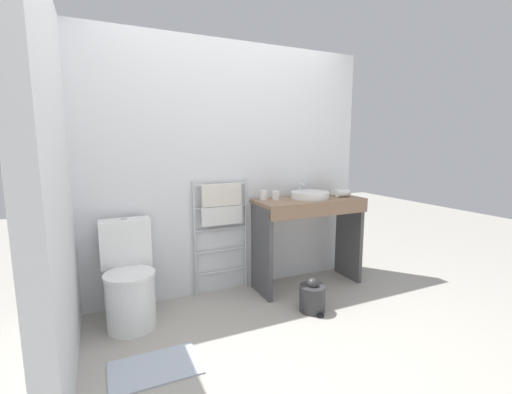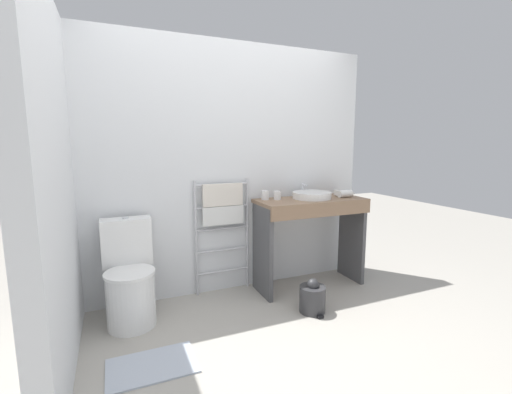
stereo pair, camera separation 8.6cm
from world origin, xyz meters
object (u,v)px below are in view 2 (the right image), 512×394
at_px(toilet, 130,280).
at_px(trash_bin, 312,298).
at_px(cup_near_wall, 265,195).
at_px(sink_basin, 312,195).
at_px(hair_dryer, 345,193).
at_px(towel_radiator, 223,213).
at_px(cup_near_edge, 277,195).

relative_size(toilet, trash_bin, 2.81).
bearing_deg(trash_bin, cup_near_wall, 105.61).
distance_m(sink_basin, hair_dryer, 0.36).
bearing_deg(sink_basin, toilet, -177.83).
bearing_deg(sink_basin, cup_near_wall, 166.84).
bearing_deg(hair_dryer, toilet, -179.77).
xyz_separation_m(towel_radiator, sink_basin, (0.86, -0.19, 0.15)).
relative_size(cup_near_wall, hair_dryer, 0.45).
bearing_deg(cup_near_wall, towel_radiator, 168.68).
height_order(sink_basin, hair_dryer, hair_dryer).
bearing_deg(sink_basin, trash_bin, -119.70).
height_order(toilet, trash_bin, toilet).
height_order(sink_basin, cup_near_edge, cup_near_edge).
xyz_separation_m(cup_near_wall, cup_near_edge, (0.11, -0.04, -0.00)).
height_order(towel_radiator, sink_basin, towel_radiator).
bearing_deg(toilet, cup_near_wall, 7.74).
xyz_separation_m(sink_basin, trash_bin, (-0.29, -0.50, -0.80)).
xyz_separation_m(sink_basin, cup_near_edge, (-0.35, 0.07, 0.01)).
xyz_separation_m(toilet, cup_near_wall, (1.27, 0.17, 0.59)).
distance_m(hair_dryer, trash_bin, 1.13).
height_order(hair_dryer, trash_bin, hair_dryer).
distance_m(sink_basin, cup_near_edge, 0.35).
relative_size(towel_radiator, cup_near_edge, 13.22).
bearing_deg(toilet, trash_bin, -16.94).
bearing_deg(hair_dryer, sink_basin, 171.00).
bearing_deg(towel_radiator, cup_near_wall, -11.32).
relative_size(toilet, cup_near_wall, 9.42).
distance_m(toilet, trash_bin, 1.52).
bearing_deg(trash_bin, toilet, 163.06).
height_order(cup_near_wall, trash_bin, cup_near_wall).
bearing_deg(towel_radiator, hair_dryer, -11.34).
bearing_deg(towel_radiator, trash_bin, -50.34).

